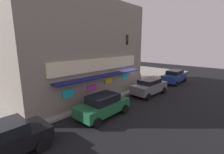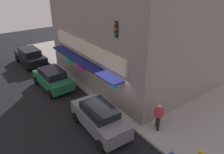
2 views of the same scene
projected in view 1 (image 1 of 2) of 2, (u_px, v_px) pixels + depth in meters
name	position (u px, v px, depth m)	size (l,w,h in m)	color
ground_plane	(131.00, 94.00, 16.15)	(53.03, 53.03, 0.00)	black
sidewalk	(97.00, 84.00, 19.60)	(35.35, 10.33, 0.16)	gray
corner_building	(69.00, 49.00, 16.14)	(12.33, 10.26, 8.67)	gray
traffic_light	(125.00, 55.00, 15.85)	(0.32, 0.58, 5.95)	black
fire_hydrant	(153.00, 78.00, 20.98)	(0.51, 0.27, 0.79)	gold
trash_can	(107.00, 87.00, 16.60)	(0.52, 0.52, 0.88)	#2D2D2D
pedestrian	(139.00, 77.00, 18.96)	(0.52, 0.48, 1.65)	black
potted_plant_by_doorway	(78.00, 92.00, 14.48)	(0.55, 0.55, 0.85)	brown
parked_car_blue	(174.00, 76.00, 20.58)	(4.55, 2.07, 1.68)	navy
parked_car_green	(103.00, 105.00, 11.01)	(4.06, 2.11, 1.56)	#1E6038
parked_car_grey	(149.00, 86.00, 15.75)	(4.26, 2.09, 1.58)	slate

